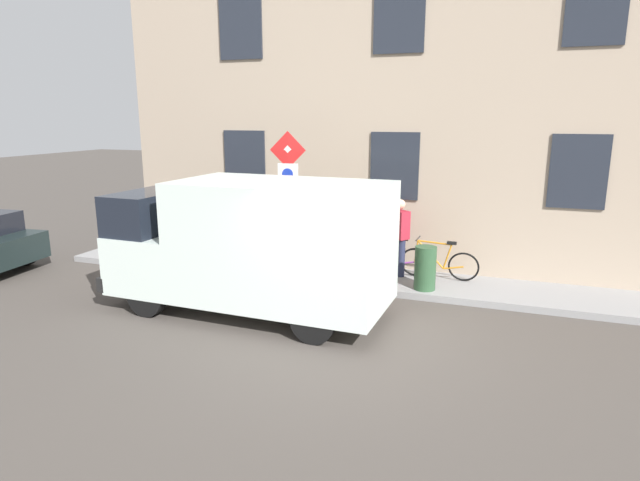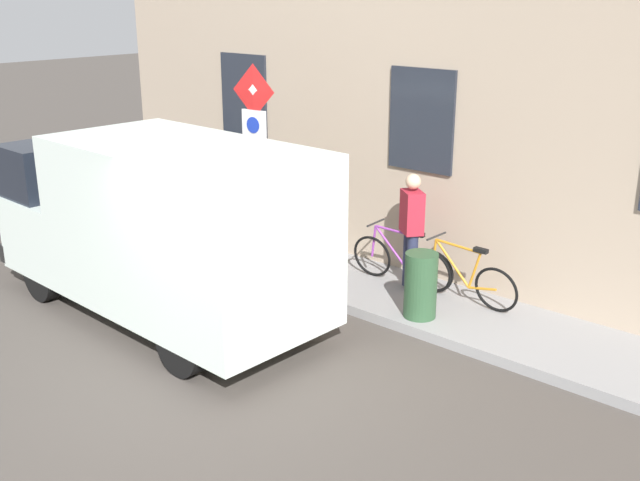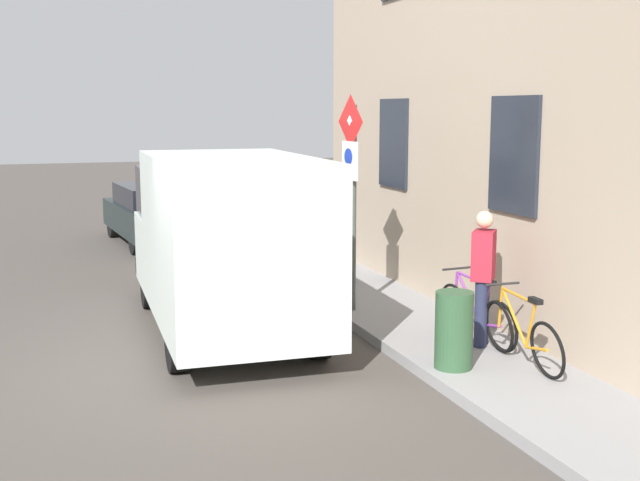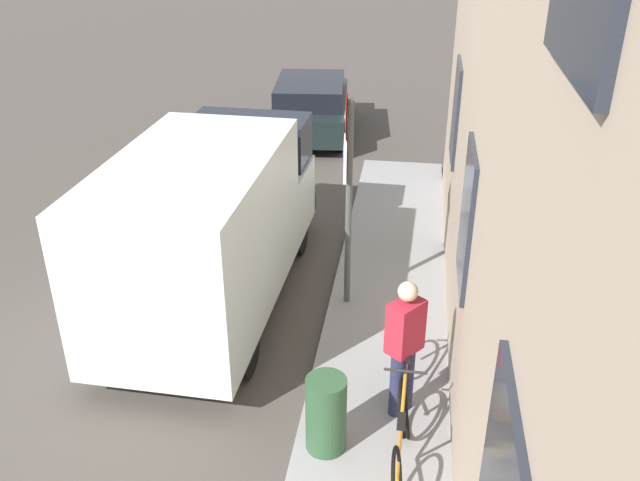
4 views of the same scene
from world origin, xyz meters
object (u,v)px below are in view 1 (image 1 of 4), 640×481
object	(u,v)px
litter_bin	(425,268)
bicycle_orange	(439,263)
pedestrian	(399,235)
sign_post_stacked	(288,184)
delivery_van	(252,244)
bicycle_purple	(391,258)

from	to	relation	value
litter_bin	bicycle_orange	bearing A→B (deg)	-11.94
pedestrian	sign_post_stacked	bearing A→B (deg)	150.00
delivery_van	bicycle_orange	distance (m)	4.25
sign_post_stacked	bicycle_orange	world-z (taller)	sign_post_stacked
bicycle_orange	bicycle_purple	distance (m)	1.05
delivery_van	litter_bin	bearing A→B (deg)	-142.69
litter_bin	sign_post_stacked	bearing A→B (deg)	92.66
bicycle_orange	litter_bin	xyz separation A→B (m)	(-0.80, 0.17, 0.08)
sign_post_stacked	delivery_van	bearing A→B (deg)	-177.56
bicycle_orange	pedestrian	distance (m)	1.04
bicycle_purple	delivery_van	bearing A→B (deg)	50.42
sign_post_stacked	delivery_van	xyz separation A→B (m)	(-1.92, -0.08, -0.86)
sign_post_stacked	bicycle_purple	distance (m)	2.83
delivery_van	bicycle_purple	size ratio (longest dim) A/B	3.14
sign_post_stacked	delivery_van	world-z (taller)	sign_post_stacked
sign_post_stacked	bicycle_orange	bearing A→B (deg)	-73.34
delivery_van	pedestrian	xyz separation A→B (m)	(2.83, -2.17, -0.26)
pedestrian	litter_bin	distance (m)	1.15
bicycle_orange	sign_post_stacked	bearing A→B (deg)	17.75
delivery_van	bicycle_purple	bearing A→B (deg)	-123.25
bicycle_purple	pedestrian	world-z (taller)	pedestrian
sign_post_stacked	pedestrian	bearing A→B (deg)	-67.92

